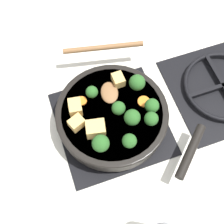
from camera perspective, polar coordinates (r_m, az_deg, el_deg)
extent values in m
plane|color=silver|center=(0.92, 0.00, -2.18)|extent=(2.40, 2.40, 0.00)
cube|color=black|center=(0.92, 0.00, -2.08)|extent=(0.31, 0.31, 0.01)
torus|color=black|center=(0.90, 0.00, -1.68)|extent=(0.24, 0.24, 0.01)
cube|color=black|center=(0.90, 0.00, -1.68)|extent=(0.01, 0.23, 0.01)
cube|color=black|center=(0.90, 0.00, -1.68)|extent=(0.23, 0.01, 0.01)
cube|color=black|center=(1.03, 19.39, 4.14)|extent=(0.31, 0.31, 0.01)
torus|color=black|center=(1.01, 19.66, 4.58)|extent=(0.24, 0.24, 0.01)
cube|color=black|center=(1.01, 19.66, 4.58)|extent=(0.01, 0.23, 0.01)
cube|color=black|center=(1.01, 19.66, 4.58)|extent=(0.23, 0.01, 0.01)
cylinder|color=black|center=(0.87, 0.00, -0.79)|extent=(0.30, 0.30, 0.06)
cylinder|color=#5B3316|center=(0.87, 0.00, -0.68)|extent=(0.28, 0.28, 0.05)
torus|color=black|center=(0.85, 0.00, -0.12)|extent=(0.31, 0.31, 0.01)
cylinder|color=black|center=(0.84, 14.18, -6.98)|extent=(0.13, 0.13, 0.02)
ellipsoid|color=brown|center=(0.86, -0.47, 3.57)|extent=(0.08, 0.06, 0.01)
cylinder|color=brown|center=(0.95, -1.62, 11.72)|extent=(0.07, 0.24, 0.02)
cube|color=tan|center=(0.84, -6.73, 0.88)|extent=(0.05, 0.04, 0.03)
cube|color=tan|center=(0.82, -6.49, -2.01)|extent=(0.04, 0.05, 0.03)
cube|color=tan|center=(0.88, 1.14, 5.90)|extent=(0.04, 0.03, 0.03)
cube|color=tan|center=(0.80, -3.01, -3.09)|extent=(0.05, 0.06, 0.04)
cylinder|color=#709956|center=(0.80, -2.03, -6.30)|extent=(0.01, 0.01, 0.01)
sphere|color=#285B23|center=(0.78, -2.08, -5.75)|extent=(0.05, 0.05, 0.05)
cylinder|color=#709956|center=(0.80, 3.13, -5.78)|extent=(0.01, 0.01, 0.01)
sphere|color=#285B23|center=(0.79, 3.20, -5.29)|extent=(0.04, 0.04, 0.04)
cylinder|color=#709956|center=(0.88, 4.51, 4.63)|extent=(0.01, 0.01, 0.01)
sphere|color=#285B23|center=(0.86, 4.62, 5.39)|extent=(0.04, 0.04, 0.04)
cylinder|color=#709956|center=(0.83, 3.62, -1.63)|extent=(0.01, 0.01, 0.01)
sphere|color=#285B23|center=(0.81, 3.71, -0.99)|extent=(0.04, 0.04, 0.04)
cylinder|color=#709956|center=(0.83, 7.04, -1.79)|extent=(0.01, 0.01, 0.01)
sphere|color=#285B23|center=(0.81, 7.19, -1.22)|extent=(0.04, 0.04, 0.04)
cylinder|color=#709956|center=(0.84, 1.17, 0.11)|extent=(0.01, 0.01, 0.01)
sphere|color=#285B23|center=(0.82, 1.19, 0.71)|extent=(0.04, 0.04, 0.04)
cylinder|color=#709956|center=(0.85, 7.15, 0.54)|extent=(0.01, 0.01, 0.01)
sphere|color=#285B23|center=(0.83, 7.31, 1.16)|extent=(0.04, 0.04, 0.04)
cylinder|color=#709956|center=(0.86, -3.64, 3.07)|extent=(0.01, 0.01, 0.01)
sphere|color=#285B23|center=(0.85, -3.71, 3.67)|extent=(0.03, 0.03, 0.03)
cylinder|color=orange|center=(0.86, -5.50, 2.05)|extent=(0.03, 0.03, 0.01)
cylinder|color=orange|center=(0.86, 5.81, 1.94)|extent=(0.03, 0.03, 0.01)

